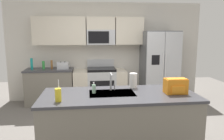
{
  "coord_description": "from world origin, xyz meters",
  "views": [
    {
      "loc": [
        -0.51,
        -3.68,
        1.79
      ],
      "look_at": [
        -0.02,
        0.6,
        1.05
      ],
      "focal_mm": 34.39,
      "sensor_mm": 36.0,
      "label": 1
    }
  ],
  "objects_px": {
    "sink_faucet": "(111,80)",
    "paper_towel_roll": "(133,80)",
    "range_oven": "(100,85)",
    "soap_dispenser": "(94,89)",
    "pepper_mill": "(52,65)",
    "drink_cup_yellow": "(58,95)",
    "bottle_teal": "(32,64)",
    "toaster": "(63,66)",
    "bottle_green": "(43,65)",
    "refrigerator": "(159,66)",
    "backpack": "(176,86)"
  },
  "relations": [
    {
      "from": "refrigerator",
      "to": "pepper_mill",
      "type": "height_order",
      "value": "refrigerator"
    },
    {
      "from": "bottle_teal",
      "to": "drink_cup_yellow",
      "type": "relative_size",
      "value": 0.96
    },
    {
      "from": "paper_towel_roll",
      "to": "backpack",
      "type": "distance_m",
      "value": 0.69
    },
    {
      "from": "pepper_mill",
      "to": "drink_cup_yellow",
      "type": "height_order",
      "value": "drink_cup_yellow"
    },
    {
      "from": "refrigerator",
      "to": "bottle_green",
      "type": "bearing_deg",
      "value": 178.31
    },
    {
      "from": "bottle_teal",
      "to": "paper_towel_roll",
      "type": "relative_size",
      "value": 1.18
    },
    {
      "from": "bottle_green",
      "to": "backpack",
      "type": "relative_size",
      "value": 0.64
    },
    {
      "from": "range_oven",
      "to": "sink_faucet",
      "type": "bearing_deg",
      "value": -88.79
    },
    {
      "from": "toaster",
      "to": "pepper_mill",
      "type": "relative_size",
      "value": 1.25
    },
    {
      "from": "range_oven",
      "to": "soap_dispenser",
      "type": "xyz_separation_m",
      "value": [
        -0.23,
        -2.35,
        0.53
      ]
    },
    {
      "from": "range_oven",
      "to": "paper_towel_roll",
      "type": "distance_m",
      "value": 2.2
    },
    {
      "from": "backpack",
      "to": "range_oven",
      "type": "bearing_deg",
      "value": 111.52
    },
    {
      "from": "range_oven",
      "to": "soap_dispenser",
      "type": "relative_size",
      "value": 8.0
    },
    {
      "from": "pepper_mill",
      "to": "soap_dispenser",
      "type": "height_order",
      "value": "pepper_mill"
    },
    {
      "from": "bottle_green",
      "to": "backpack",
      "type": "distance_m",
      "value": 3.48
    },
    {
      "from": "paper_towel_roll",
      "to": "soap_dispenser",
      "type": "bearing_deg",
      "value": -157.86
    },
    {
      "from": "range_oven",
      "to": "paper_towel_roll",
      "type": "xyz_separation_m",
      "value": [
        0.43,
        -2.08,
        0.58
      ]
    },
    {
      "from": "refrigerator",
      "to": "bottle_teal",
      "type": "xyz_separation_m",
      "value": [
        -3.25,
        0.03,
        0.12
      ]
    },
    {
      "from": "bottle_teal",
      "to": "soap_dispenser",
      "type": "relative_size",
      "value": 1.67
    },
    {
      "from": "range_oven",
      "to": "toaster",
      "type": "height_order",
      "value": "range_oven"
    },
    {
      "from": "drink_cup_yellow",
      "to": "soap_dispenser",
      "type": "bearing_deg",
      "value": 35.72
    },
    {
      "from": "bottle_green",
      "to": "drink_cup_yellow",
      "type": "relative_size",
      "value": 0.69
    },
    {
      "from": "toaster",
      "to": "bottle_green",
      "type": "height_order",
      "value": "bottle_green"
    },
    {
      "from": "refrigerator",
      "to": "bottle_teal",
      "type": "distance_m",
      "value": 3.26
    },
    {
      "from": "refrigerator",
      "to": "bottle_teal",
      "type": "bearing_deg",
      "value": 179.45
    },
    {
      "from": "pepper_mill",
      "to": "bottle_green",
      "type": "relative_size",
      "value": 1.1
    },
    {
      "from": "pepper_mill",
      "to": "refrigerator",
      "type": "bearing_deg",
      "value": -1.43
    },
    {
      "from": "refrigerator",
      "to": "paper_towel_roll",
      "type": "relative_size",
      "value": 7.71
    },
    {
      "from": "pepper_mill",
      "to": "drink_cup_yellow",
      "type": "relative_size",
      "value": 0.76
    },
    {
      "from": "range_oven",
      "to": "refrigerator",
      "type": "bearing_deg",
      "value": -2.63
    },
    {
      "from": "drink_cup_yellow",
      "to": "soap_dispenser",
      "type": "distance_m",
      "value": 0.59
    },
    {
      "from": "sink_faucet",
      "to": "paper_towel_roll",
      "type": "height_order",
      "value": "sink_faucet"
    },
    {
      "from": "bottle_green",
      "to": "sink_faucet",
      "type": "bearing_deg",
      "value": -56.93
    },
    {
      "from": "drink_cup_yellow",
      "to": "refrigerator",
      "type": "bearing_deg",
      "value": 49.09
    },
    {
      "from": "paper_towel_roll",
      "to": "refrigerator",
      "type": "bearing_deg",
      "value": 60.56
    },
    {
      "from": "drink_cup_yellow",
      "to": "paper_towel_roll",
      "type": "distance_m",
      "value": 1.29
    },
    {
      "from": "range_oven",
      "to": "paper_towel_roll",
      "type": "bearing_deg",
      "value": -78.37
    },
    {
      "from": "bottle_teal",
      "to": "paper_towel_roll",
      "type": "xyz_separation_m",
      "value": [
        2.12,
        -2.04,
        -0.02
      ]
    },
    {
      "from": "sink_faucet",
      "to": "drink_cup_yellow",
      "type": "bearing_deg",
      "value": -148.66
    },
    {
      "from": "bottle_green",
      "to": "paper_towel_roll",
      "type": "distance_m",
      "value": 2.8
    },
    {
      "from": "bottle_green",
      "to": "paper_towel_roll",
      "type": "relative_size",
      "value": 0.85
    },
    {
      "from": "pepper_mill",
      "to": "backpack",
      "type": "distance_m",
      "value": 3.33
    },
    {
      "from": "pepper_mill",
      "to": "sink_faucet",
      "type": "relative_size",
      "value": 0.79
    },
    {
      "from": "bottle_green",
      "to": "bottle_teal",
      "type": "bearing_deg",
      "value": -168.25
    },
    {
      "from": "refrigerator",
      "to": "toaster",
      "type": "bearing_deg",
      "value": 179.55
    },
    {
      "from": "sink_faucet",
      "to": "paper_towel_roll",
      "type": "xyz_separation_m",
      "value": [
        0.38,
        0.15,
        -0.05
      ]
    },
    {
      "from": "bottle_teal",
      "to": "toaster",
      "type": "bearing_deg",
      "value": -0.91
    },
    {
      "from": "soap_dispenser",
      "to": "range_oven",
      "type": "bearing_deg",
      "value": 84.4
    },
    {
      "from": "bottle_green",
      "to": "toaster",
      "type": "bearing_deg",
      "value": -8.0
    },
    {
      "from": "toaster",
      "to": "sink_faucet",
      "type": "distance_m",
      "value": 2.39
    }
  ]
}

